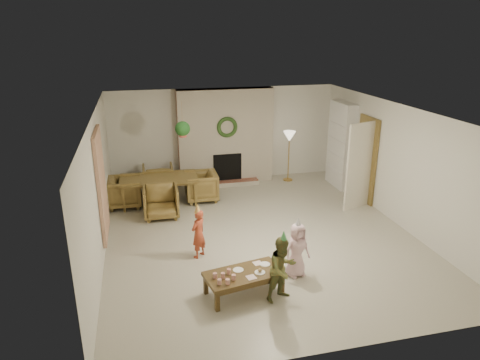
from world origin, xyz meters
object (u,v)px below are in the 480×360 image
object	(u,v)px
dining_chair_near	(161,202)
child_red	(198,234)
child_plaid	(282,269)
coffee_table_top	(244,274)
dining_table	(160,191)
child_pink	(297,250)
dining_chair_far	(158,179)
dining_chair_right	(201,186)
dining_chair_left	(125,192)

from	to	relation	value
dining_chair_near	child_red	world-z (taller)	child_red
dining_chair_near	child_plaid	size ratio (longest dim) A/B	0.74
coffee_table_top	dining_table	bearing A→B (deg)	93.46
dining_table	child_red	xyz separation A→B (m)	(0.53, -2.76, 0.14)
child_plaid	child_pink	bearing A→B (deg)	29.56
dining_table	child_plaid	size ratio (longest dim) A/B	1.74
dining_table	child_red	world-z (taller)	child_red
dining_chair_far	dining_chair_near	bearing A→B (deg)	90.00
dining_table	child_plaid	bearing A→B (deg)	-68.84
dining_chair_right	dining_chair_far	bearing A→B (deg)	-128.66
child_pink	dining_table	bearing A→B (deg)	103.65
dining_table	dining_chair_left	distance (m)	0.79
dining_chair_right	child_red	xyz separation A→B (m)	(-0.46, -2.74, 0.11)
dining_chair_right	child_pink	bearing A→B (deg)	16.88
dining_chair_near	dining_chair_left	size ratio (longest dim) A/B	1.00
dining_chair_near	child_red	size ratio (longest dim) A/B	0.84
dining_chair_far	child_plaid	bearing A→B (deg)	108.12
child_plaid	child_pink	distance (m)	0.75
dining_chair_near	dining_chair_left	bearing A→B (deg)	135.00
dining_chair_left	child_plaid	size ratio (longest dim) A/B	0.74
coffee_table_top	child_plaid	bearing A→B (deg)	-37.33
child_plaid	dining_chair_right	bearing A→B (deg)	74.85
dining_table	coffee_table_top	distance (m)	4.22
dining_chair_right	dining_chair_left	bearing A→B (deg)	-90.00
dining_chair_far	coffee_table_top	size ratio (longest dim) A/B	0.64
dining_chair_right	child_red	size ratio (longest dim) A/B	0.84
dining_chair_near	dining_chair_far	xyz separation A→B (m)	(0.03, 1.58, 0.00)
dining_chair_left	dining_chair_right	xyz separation A→B (m)	(1.78, -0.04, 0.00)
child_red	child_pink	world-z (taller)	child_pink
dining_chair_left	child_pink	bearing A→B (deg)	-141.94
dining_table	coffee_table_top	size ratio (longest dim) A/B	1.50
dining_chair_left	child_red	xyz separation A→B (m)	(1.32, -2.77, 0.11)
dining_chair_near	child_plaid	world-z (taller)	child_plaid
dining_chair_left	dining_chair_right	world-z (taller)	same
dining_chair_right	child_red	world-z (taller)	child_red
dining_chair_right	child_plaid	bearing A→B (deg)	8.98
coffee_table_top	child_plaid	world-z (taller)	child_plaid
dining_chair_near	dining_chair_right	xyz separation A→B (m)	(1.01, 0.77, 0.00)
dining_chair_far	dining_chair_left	xyz separation A→B (m)	(-0.81, -0.77, 0.00)
dining_chair_right	child_pink	xyz separation A→B (m)	(1.05, -3.74, 0.12)
dining_chair_far	dining_chair_right	size ratio (longest dim) A/B	1.00
dining_chair_far	coffee_table_top	world-z (taller)	dining_chair_far
dining_chair_far	child_pink	bearing A→B (deg)	115.16
child_pink	child_red	bearing A→B (deg)	131.57
dining_chair_far	child_red	size ratio (longest dim) A/B	0.84
dining_table	child_red	size ratio (longest dim) A/B	1.96
child_red	dining_chair_right	bearing A→B (deg)	-142.90
dining_chair_right	child_pink	distance (m)	3.88
dining_chair_left	coffee_table_top	bearing A→B (deg)	-154.68
dining_chair_near	dining_table	bearing A→B (deg)	90.00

